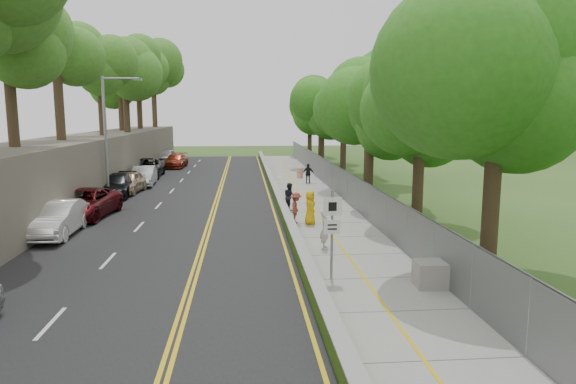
{
  "coord_description": "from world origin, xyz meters",
  "views": [
    {
      "loc": [
        -1.89,
        -19.77,
        5.71
      ],
      "look_at": [
        0.5,
        8.0,
        1.4
      ],
      "focal_mm": 32.0,
      "sensor_mm": 36.0,
      "label": 1
    }
  ],
  "objects_px": {
    "car_2": "(84,204)",
    "person_far": "(308,174)",
    "concrete_block": "(434,274)",
    "signpost": "(332,225)",
    "car_1": "(56,219)",
    "painter_0": "(310,207)",
    "construction_barrel": "(300,173)",
    "streetlight": "(109,130)"
  },
  "relations": [
    {
      "from": "car_1",
      "to": "painter_0",
      "type": "bearing_deg",
      "value": 6.07
    },
    {
      "from": "person_far",
      "to": "painter_0",
      "type": "bearing_deg",
      "value": 94.02
    },
    {
      "from": "signpost",
      "to": "person_far",
      "type": "height_order",
      "value": "signpost"
    },
    {
      "from": "streetlight",
      "to": "construction_barrel",
      "type": "relative_size",
      "value": 9.37
    },
    {
      "from": "streetlight",
      "to": "signpost",
      "type": "height_order",
      "value": "streetlight"
    },
    {
      "from": "painter_0",
      "to": "signpost",
      "type": "bearing_deg",
      "value": -160.54
    },
    {
      "from": "signpost",
      "to": "car_2",
      "type": "distance_m",
      "value": 16.43
    },
    {
      "from": "streetlight",
      "to": "concrete_block",
      "type": "relative_size",
      "value": 6.35
    },
    {
      "from": "signpost",
      "to": "car_1",
      "type": "xyz_separation_m",
      "value": [
        -11.65,
        7.38,
        -1.12
      ]
    },
    {
      "from": "construction_barrel",
      "to": "person_far",
      "type": "xyz_separation_m",
      "value": [
        0.28,
        -3.7,
        0.37
      ]
    },
    {
      "from": "construction_barrel",
      "to": "car_1",
      "type": "xyz_separation_m",
      "value": [
        -13.6,
        -20.47,
        0.37
      ]
    },
    {
      "from": "construction_barrel",
      "to": "car_2",
      "type": "bearing_deg",
      "value": -129.81
    },
    {
      "from": "construction_barrel",
      "to": "car_1",
      "type": "bearing_deg",
      "value": -123.6
    },
    {
      "from": "streetlight",
      "to": "concrete_block",
      "type": "distance_m",
      "value": 23.65
    },
    {
      "from": "concrete_block",
      "to": "painter_0",
      "type": "relative_size",
      "value": 0.72
    },
    {
      "from": "construction_barrel",
      "to": "car_2",
      "type": "height_order",
      "value": "car_2"
    },
    {
      "from": "signpost",
      "to": "construction_barrel",
      "type": "height_order",
      "value": "signpost"
    },
    {
      "from": "streetlight",
      "to": "car_2",
      "type": "xyz_separation_m",
      "value": [
        -0.14,
        -5.48,
        -3.81
      ]
    },
    {
      "from": "signpost",
      "to": "person_far",
      "type": "xyz_separation_m",
      "value": [
        2.23,
        24.14,
        -1.11
      ]
    },
    {
      "from": "signpost",
      "to": "painter_0",
      "type": "bearing_deg",
      "value": 87.41
    },
    {
      "from": "person_far",
      "to": "streetlight",
      "type": "bearing_deg",
      "value": 38.25
    },
    {
      "from": "signpost",
      "to": "car_1",
      "type": "bearing_deg",
      "value": 147.65
    },
    {
      "from": "construction_barrel",
      "to": "painter_0",
      "type": "distance_m",
      "value": 19.07
    },
    {
      "from": "signpost",
      "to": "car_1",
      "type": "relative_size",
      "value": 0.63
    },
    {
      "from": "person_far",
      "to": "concrete_block",
      "type": "bearing_deg",
      "value": 103.16
    },
    {
      "from": "streetlight",
      "to": "car_1",
      "type": "distance_m",
      "value": 10.36
    },
    {
      "from": "streetlight",
      "to": "signpost",
      "type": "bearing_deg",
      "value": -55.92
    },
    {
      "from": "concrete_block",
      "to": "car_1",
      "type": "relative_size",
      "value": 0.26
    },
    {
      "from": "signpost",
      "to": "painter_0",
      "type": "distance_m",
      "value": 8.92
    },
    {
      "from": "painter_0",
      "to": "person_far",
      "type": "bearing_deg",
      "value": 15.25
    },
    {
      "from": "signpost",
      "to": "concrete_block",
      "type": "relative_size",
      "value": 2.46
    },
    {
      "from": "concrete_block",
      "to": "painter_0",
      "type": "distance_m",
      "value": 10.24
    },
    {
      "from": "painter_0",
      "to": "car_2",
      "type": "bearing_deg",
      "value": 99.48
    },
    {
      "from": "concrete_block",
      "to": "person_far",
      "type": "xyz_separation_m",
      "value": [
        -1.02,
        25.13,
        0.38
      ]
    },
    {
      "from": "streetlight",
      "to": "person_far",
      "type": "relative_size",
      "value": 5.01
    },
    {
      "from": "construction_barrel",
      "to": "car_2",
      "type": "distance_m",
      "value": 21.24
    },
    {
      "from": "streetlight",
      "to": "construction_barrel",
      "type": "xyz_separation_m",
      "value": [
        13.46,
        10.83,
        -4.16
      ]
    },
    {
      "from": "car_2",
      "to": "person_far",
      "type": "xyz_separation_m",
      "value": [
        13.88,
        12.61,
        0.02
      ]
    },
    {
      "from": "streetlight",
      "to": "car_1",
      "type": "bearing_deg",
      "value": -90.82
    },
    {
      "from": "car_1",
      "to": "construction_barrel",
      "type": "bearing_deg",
      "value": 55.53
    },
    {
      "from": "construction_barrel",
      "to": "car_1",
      "type": "distance_m",
      "value": 24.58
    },
    {
      "from": "car_2",
      "to": "painter_0",
      "type": "distance_m",
      "value": 12.35
    }
  ]
}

